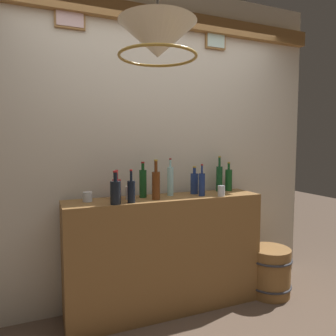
{
  "coord_description": "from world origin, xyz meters",
  "views": [
    {
      "loc": [
        -0.96,
        -1.56,
        1.44
      ],
      "look_at": [
        0.0,
        0.78,
        1.23
      ],
      "focal_mm": 33.14,
      "sensor_mm": 36.0,
      "label": 1
    }
  ],
  "objects_px": {
    "liquor_bottle_port": "(116,192)",
    "glass_tumbler_rocks": "(87,197)",
    "liquor_bottle_rye": "(156,184)",
    "liquor_bottle_vermouth": "(229,180)",
    "liquor_bottle_sherry": "(117,188)",
    "glass_tumbler_highball": "(221,191)",
    "glass_tumbler_shot": "(130,193)",
    "pendant_lamp": "(158,41)",
    "liquor_bottle_mezcal": "(194,183)",
    "liquor_bottle_amaro": "(143,183)",
    "liquor_bottle_scotch": "(131,191)",
    "liquor_bottle_rum": "(170,181)",
    "liquor_bottle_gin": "(202,184)",
    "wooden_barrel": "(269,271)",
    "liquor_bottle_bourbon": "(219,178)"
  },
  "relations": [
    {
      "from": "pendant_lamp",
      "to": "liquor_bottle_rum",
      "type": "bearing_deg",
      "value": 63.16
    },
    {
      "from": "liquor_bottle_port",
      "to": "pendant_lamp",
      "type": "distance_m",
      "value": 1.12
    },
    {
      "from": "liquor_bottle_port",
      "to": "glass_tumbler_rocks",
      "type": "bearing_deg",
      "value": 134.0
    },
    {
      "from": "liquor_bottle_scotch",
      "to": "pendant_lamp",
      "type": "xyz_separation_m",
      "value": [
        -0.03,
        -0.67,
        0.91
      ]
    },
    {
      "from": "liquor_bottle_rye",
      "to": "liquor_bottle_rum",
      "type": "height_order",
      "value": "liquor_bottle_rum"
    },
    {
      "from": "liquor_bottle_rye",
      "to": "wooden_barrel",
      "type": "relative_size",
      "value": 0.72
    },
    {
      "from": "liquor_bottle_rum",
      "to": "pendant_lamp",
      "type": "distance_m",
      "value": 1.29
    },
    {
      "from": "glass_tumbler_highball",
      "to": "glass_tumbler_shot",
      "type": "relative_size",
      "value": 0.85
    },
    {
      "from": "liquor_bottle_rye",
      "to": "liquor_bottle_sherry",
      "type": "distance_m",
      "value": 0.32
    },
    {
      "from": "liquor_bottle_gin",
      "to": "liquor_bottle_sherry",
      "type": "xyz_separation_m",
      "value": [
        -0.71,
        0.13,
        -0.02
      ]
    },
    {
      "from": "glass_tumbler_shot",
      "to": "wooden_barrel",
      "type": "bearing_deg",
      "value": -6.16
    },
    {
      "from": "pendant_lamp",
      "to": "wooden_barrel",
      "type": "distance_m",
      "value": 2.32
    },
    {
      "from": "liquor_bottle_rye",
      "to": "liquor_bottle_rum",
      "type": "relative_size",
      "value": 1.0
    },
    {
      "from": "liquor_bottle_amaro",
      "to": "liquor_bottle_port",
      "type": "height_order",
      "value": "liquor_bottle_amaro"
    },
    {
      "from": "liquor_bottle_amaro",
      "to": "liquor_bottle_mezcal",
      "type": "xyz_separation_m",
      "value": [
        0.48,
        0.0,
        -0.02
      ]
    },
    {
      "from": "wooden_barrel",
      "to": "liquor_bottle_mezcal",
      "type": "bearing_deg",
      "value": 164.79
    },
    {
      "from": "glass_tumbler_rocks",
      "to": "liquor_bottle_rye",
      "type": "bearing_deg",
      "value": -12.34
    },
    {
      "from": "pendant_lamp",
      "to": "liquor_bottle_mezcal",
      "type": "bearing_deg",
      "value": 52.11
    },
    {
      "from": "liquor_bottle_rye",
      "to": "liquor_bottle_mezcal",
      "type": "height_order",
      "value": "liquor_bottle_rye"
    },
    {
      "from": "liquor_bottle_mezcal",
      "to": "liquor_bottle_port",
      "type": "bearing_deg",
      "value": -165.3
    },
    {
      "from": "liquor_bottle_sherry",
      "to": "liquor_bottle_vermouth",
      "type": "relative_size",
      "value": 0.87
    },
    {
      "from": "liquor_bottle_port",
      "to": "glass_tumbler_rocks",
      "type": "height_order",
      "value": "liquor_bottle_port"
    },
    {
      "from": "liquor_bottle_sherry",
      "to": "liquor_bottle_vermouth",
      "type": "xyz_separation_m",
      "value": [
        1.09,
        0.03,
        0.02
      ]
    },
    {
      "from": "liquor_bottle_scotch",
      "to": "glass_tumbler_shot",
      "type": "height_order",
      "value": "liquor_bottle_scotch"
    },
    {
      "from": "liquor_bottle_bourbon",
      "to": "liquor_bottle_vermouth",
      "type": "relative_size",
      "value": 1.21
    },
    {
      "from": "wooden_barrel",
      "to": "glass_tumbler_rocks",
      "type": "bearing_deg",
      "value": 173.78
    },
    {
      "from": "liquor_bottle_rye",
      "to": "liquor_bottle_mezcal",
      "type": "distance_m",
      "value": 0.43
    },
    {
      "from": "liquor_bottle_sherry",
      "to": "liquor_bottle_scotch",
      "type": "bearing_deg",
      "value": -70.71
    },
    {
      "from": "liquor_bottle_bourbon",
      "to": "liquor_bottle_gin",
      "type": "bearing_deg",
      "value": -149.15
    },
    {
      "from": "pendant_lamp",
      "to": "liquor_bottle_rye",
      "type": "bearing_deg",
      "value": 70.87
    },
    {
      "from": "glass_tumbler_rocks",
      "to": "pendant_lamp",
      "type": "relative_size",
      "value": 0.15
    },
    {
      "from": "liquor_bottle_rye",
      "to": "liquor_bottle_vermouth",
      "type": "bearing_deg",
      "value": 11.89
    },
    {
      "from": "liquor_bottle_sherry",
      "to": "glass_tumbler_shot",
      "type": "height_order",
      "value": "liquor_bottle_sherry"
    },
    {
      "from": "liquor_bottle_amaro",
      "to": "liquor_bottle_scotch",
      "type": "relative_size",
      "value": 1.17
    },
    {
      "from": "glass_tumbler_shot",
      "to": "pendant_lamp",
      "type": "height_order",
      "value": "pendant_lamp"
    },
    {
      "from": "liquor_bottle_amaro",
      "to": "liquor_bottle_sherry",
      "type": "distance_m",
      "value": 0.22
    },
    {
      "from": "liquor_bottle_amaro",
      "to": "liquor_bottle_rum",
      "type": "bearing_deg",
      "value": -0.86
    },
    {
      "from": "liquor_bottle_sherry",
      "to": "glass_tumbler_highball",
      "type": "xyz_separation_m",
      "value": [
        0.86,
        -0.21,
        -0.04
      ]
    },
    {
      "from": "liquor_bottle_amaro",
      "to": "liquor_bottle_bourbon",
      "type": "height_order",
      "value": "liquor_bottle_bourbon"
    },
    {
      "from": "liquor_bottle_vermouth",
      "to": "glass_tumbler_shot",
      "type": "bearing_deg",
      "value": -174.81
    },
    {
      "from": "liquor_bottle_mezcal",
      "to": "glass_tumbler_shot",
      "type": "relative_size",
      "value": 2.3
    },
    {
      "from": "liquor_bottle_gin",
      "to": "glass_tumbler_highball",
      "type": "relative_size",
      "value": 3.0
    },
    {
      "from": "liquor_bottle_amaro",
      "to": "glass_tumbler_shot",
      "type": "distance_m",
      "value": 0.15
    },
    {
      "from": "liquor_bottle_amaro",
      "to": "liquor_bottle_scotch",
      "type": "height_order",
      "value": "liquor_bottle_amaro"
    },
    {
      "from": "liquor_bottle_gin",
      "to": "liquor_bottle_rum",
      "type": "height_order",
      "value": "liquor_bottle_rum"
    },
    {
      "from": "liquor_bottle_rye",
      "to": "pendant_lamp",
      "type": "bearing_deg",
      "value": -109.13
    },
    {
      "from": "wooden_barrel",
      "to": "glass_tumbler_highball",
      "type": "bearing_deg",
      "value": -179.57
    },
    {
      "from": "liquor_bottle_mezcal",
      "to": "liquor_bottle_vermouth",
      "type": "relative_size",
      "value": 0.9
    },
    {
      "from": "liquor_bottle_sherry",
      "to": "liquor_bottle_gin",
      "type": "bearing_deg",
      "value": -10.32
    },
    {
      "from": "liquor_bottle_mezcal",
      "to": "glass_tumbler_highball",
      "type": "relative_size",
      "value": 2.7
    }
  ]
}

